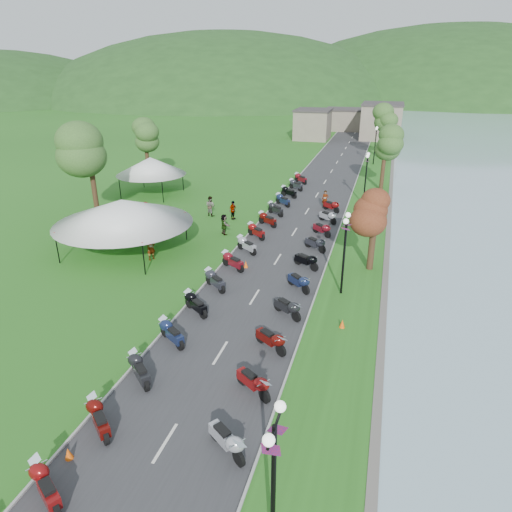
% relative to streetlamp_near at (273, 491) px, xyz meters
% --- Properties ---
extents(road, '(7.00, 120.00, 0.02)m').
position_rel_streetlamp_near_xyz_m(road, '(-4.89, 38.90, -2.49)').
color(road, '#363638').
rests_on(road, ground).
extents(hills_backdrop, '(360.00, 120.00, 76.00)m').
position_rel_streetlamp_near_xyz_m(hills_backdrop, '(-4.89, 198.90, -2.50)').
color(hills_backdrop, '#285621').
rests_on(hills_backdrop, ground).
extents(far_building, '(18.00, 16.00, 5.00)m').
position_rel_streetlamp_near_xyz_m(far_building, '(-6.89, 83.90, 0.00)').
color(far_building, gray).
rests_on(far_building, ground).
extents(moto_row_left, '(2.60, 49.34, 1.10)m').
position_rel_streetlamp_near_xyz_m(moto_row_left, '(-7.52, 19.99, -1.95)').
color(moto_row_left, '#331411').
rests_on(moto_row_left, ground).
extents(moto_row_right, '(2.60, 32.76, 1.10)m').
position_rel_streetlamp_near_xyz_m(moto_row_right, '(-2.60, 18.36, -1.95)').
color(moto_row_right, '#331411').
rests_on(moto_row_right, ground).
extents(streetlamp_near, '(1.40, 1.40, 5.00)m').
position_rel_streetlamp_near_xyz_m(streetlamp_near, '(0.00, 0.00, 0.00)').
color(streetlamp_near, black).
rests_on(streetlamp_near, ground).
extents(vendor_tent_main, '(6.79, 6.79, 4.00)m').
position_rel_streetlamp_near_xyz_m(vendor_tent_main, '(-16.28, 19.38, -0.50)').
color(vendor_tent_main, white).
rests_on(vendor_tent_main, ground).
extents(vendor_tent_side, '(4.88, 4.88, 4.00)m').
position_rel_streetlamp_near_xyz_m(vendor_tent_side, '(-21.94, 34.26, -0.50)').
color(vendor_tent_side, white).
rests_on(vendor_tent_side, ground).
extents(tree_park_left, '(3.87, 3.87, 10.75)m').
position_rel_streetlamp_near_xyz_m(tree_park_left, '(-22.00, 24.29, 2.88)').
color(tree_park_left, '#45742F').
rests_on(tree_park_left, ground).
extents(tree_lakeside, '(2.29, 2.29, 6.37)m').
position_rel_streetlamp_near_xyz_m(tree_lakeside, '(1.61, 21.08, 0.68)').
color(tree_lakeside, '#45742F').
rests_on(tree_lakeside, ground).
extents(pedestrian_a, '(0.74, 0.81, 1.82)m').
position_rel_streetlamp_near_xyz_m(pedestrian_a, '(-13.65, 18.38, -2.50)').
color(pedestrian_a, slate).
rests_on(pedestrian_a, ground).
extents(pedestrian_b, '(1.02, 0.79, 1.86)m').
position_rel_streetlamp_near_xyz_m(pedestrian_b, '(-13.30, 29.12, -2.50)').
color(pedestrian_b, slate).
rests_on(pedestrian_b, ground).
extents(pedestrian_c, '(1.21, 1.32, 1.97)m').
position_rel_streetlamp_near_xyz_m(pedestrian_c, '(-16.44, 23.54, -2.50)').
color(pedestrian_c, slate).
rests_on(pedestrian_c, ground).
extents(traffic_cone_near, '(0.31, 0.31, 0.49)m').
position_rel_streetlamp_near_xyz_m(traffic_cone_near, '(-7.89, 1.28, -2.25)').
color(traffic_cone_near, '#F2590C').
rests_on(traffic_cone_near, ground).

